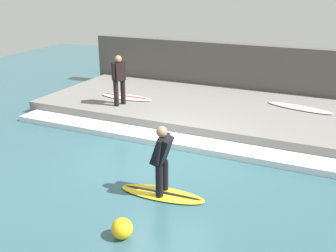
{
  "coord_description": "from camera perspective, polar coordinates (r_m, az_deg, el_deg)",
  "views": [
    {
      "loc": [
        -7.58,
        -3.69,
        3.98
      ],
      "look_at": [
        0.49,
        0.0,
        0.7
      ],
      "focal_mm": 42.0,
      "sensor_mm": 36.0,
      "label": 1
    }
  ],
  "objects": [
    {
      "name": "marker_buoy",
      "position": [
        6.68,
        -6.68,
        -14.55
      ],
      "size": [
        0.36,
        0.36,
        0.36
      ],
      "primitive_type": "sphere",
      "color": "yellow",
      "rests_on": "ground_plane"
    },
    {
      "name": "surfboard_riding",
      "position": [
        7.87,
        -0.86,
        -9.8
      ],
      "size": [
        0.66,
        1.78,
        0.07
      ],
      "color": "yellow",
      "rests_on": "ground_plane"
    },
    {
      "name": "wave_foam_crest",
      "position": [
        10.19,
        1.4,
        -2.21
      ],
      "size": [
        0.75,
        10.08,
        0.16
      ],
      "primitive_type": "cube",
      "color": "silver",
      "rests_on": "ground_plane"
    },
    {
      "name": "surfer_riding",
      "position": [
        7.5,
        -0.89,
        -4.49
      ],
      "size": [
        0.52,
        0.4,
        1.39
      ],
      "color": "black",
      "rests_on": "surfboard_riding"
    },
    {
      "name": "concrete_ledge",
      "position": [
        12.42,
        6.11,
        2.41
      ],
      "size": [
        4.4,
        10.62,
        0.38
      ],
      "primitive_type": "cube",
      "color": "slate",
      "rests_on": "ground_plane"
    },
    {
      "name": "surfboard_spare",
      "position": [
        12.44,
        18.56,
        2.54
      ],
      "size": [
        0.91,
        2.05,
        0.06
      ],
      "color": "beige",
      "rests_on": "concrete_ledge"
    },
    {
      "name": "ground_plane",
      "position": [
        9.32,
        -1.25,
        -4.98
      ],
      "size": [
        28.0,
        28.0,
        0.0
      ],
      "primitive_type": "plane",
      "color": "#335B66"
    },
    {
      "name": "surfboard_waiting_near",
      "position": [
        12.98,
        -6.07,
        4.22
      ],
      "size": [
        0.6,
        1.84,
        0.07
      ],
      "color": "white",
      "rests_on": "concrete_ledge"
    },
    {
      "name": "surfer_waiting_near",
      "position": [
        12.04,
        -7.14,
        6.99
      ],
      "size": [
        0.51,
        0.34,
        1.53
      ],
      "color": "black",
      "rests_on": "concrete_ledge"
    },
    {
      "name": "back_wall",
      "position": [
        14.5,
        9.39,
        8.0
      ],
      "size": [
        0.5,
        11.15,
        1.92
      ],
      "primitive_type": "cube",
      "color": "#544F49",
      "rests_on": "ground_plane"
    }
  ]
}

